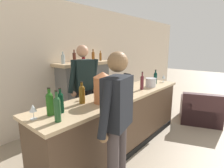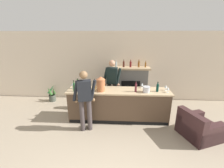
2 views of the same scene
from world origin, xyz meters
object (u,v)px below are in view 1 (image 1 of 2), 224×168
armchair_black (200,112)px  wine_bottle_rose_blush (57,108)px  copper_dispenser (103,87)px  wine_glass_by_dispenser (82,93)px  ice_bucket_steel (151,82)px  wine_glass_mid_counter (156,76)px  wine_glass_near_bucket (132,79)px  wine_glass_front_left (164,77)px  person_customer (117,124)px  wine_glass_front_right (33,109)px  person_bartender (84,90)px  wine_bottle_cabernet_heavy (155,77)px  fireplace_stone (85,91)px  wine_bottle_burgundy_dark (142,82)px  wine_bottle_chardonnay_pale (82,94)px  wine_bottle_port_short (50,103)px  wine_bottle_merlot_tall (61,102)px

armchair_black → wine_bottle_rose_blush: wine_bottle_rose_blush is taller
copper_dispenser → wine_glass_by_dispenser: 0.35m
ice_bucket_steel → wine_glass_mid_counter: ice_bucket_steel is taller
wine_glass_near_bucket → wine_glass_front_left: bearing=-29.0°
person_customer → wine_glass_front_right: 0.93m
armchair_black → person_bartender: (-2.33, 1.45, 0.75)m
wine_bottle_cabernet_heavy → wine_glass_by_dispenser: (-1.79, 0.27, -0.04)m
fireplace_stone → wine_glass_front_left: fireplace_stone is taller
fireplace_stone → wine_glass_front_right: 2.37m
fireplace_stone → wine_bottle_burgundy_dark: size_ratio=5.15×
wine_bottle_rose_blush → wine_bottle_burgundy_dark: bearing=2.2°
person_bartender → wine_bottle_rose_blush: (-1.08, -0.84, 0.14)m
wine_bottle_chardonnay_pale → wine_glass_by_dispenser: 0.17m
armchair_black → wine_bottle_rose_blush: size_ratio=3.17×
fireplace_stone → wine_glass_front_left: size_ratio=10.33×
wine_glass_near_bucket → wine_glass_front_right: bearing=-175.0°
person_customer → wine_bottle_cabernet_heavy: size_ratio=5.68×
copper_dispenser → wine_glass_mid_counter: (1.96, 0.16, -0.10)m
wine_bottle_chardonnay_pale → wine_glass_near_bucket: wine_bottle_chardonnay_pale is taller
wine_bottle_burgundy_dark → wine_bottle_port_short: (-1.77, 0.16, 0.00)m
person_bartender → wine_bottle_burgundy_dark: size_ratio=5.42×
wine_bottle_rose_blush → wine_glass_by_dispenser: (0.68, 0.40, -0.05)m
wine_bottle_burgundy_dark → wine_glass_front_left: 0.93m
wine_bottle_cabernet_heavy → wine_bottle_chardonnay_pale: bearing=175.3°
armchair_black → wine_glass_by_dispenser: bearing=159.6°
wine_glass_near_bucket → person_bartender: bearing=158.5°
wine_bottle_rose_blush → wine_glass_by_dispenser: bearing=30.6°
person_bartender → wine_bottle_port_short: 1.20m
armchair_black → ice_bucket_steel: bearing=152.3°
wine_glass_by_dispenser → ice_bucket_steel: bearing=-13.4°
wine_glass_front_left → wine_glass_by_dispenser: (-2.08, 0.33, -0.02)m
fireplace_stone → wine_glass_front_left: (0.99, -1.56, 0.39)m
wine_bottle_cabernet_heavy → wine_bottle_port_short: wine_bottle_port_short is taller
wine_bottle_chardonnay_pale → wine_bottle_cabernet_heavy: bearing=-4.7°
wine_bottle_port_short → wine_glass_near_bucket: size_ratio=2.12×
wine_bottle_chardonnay_pale → wine_glass_mid_counter: wine_bottle_chardonnay_pale is taller
person_bartender → wine_glass_near_bucket: bearing=-21.5°
copper_dispenser → wine_bottle_port_short: 0.75m
copper_dispenser → wine_bottle_merlot_tall: bearing=169.3°
copper_dispenser → armchair_black: bearing=-15.0°
wine_bottle_chardonnay_pale → wine_bottle_rose_blush: 0.63m
person_bartender → wine_bottle_merlot_tall: person_bartender is taller
wine_bottle_cabernet_heavy → wine_bottle_merlot_tall: bearing=178.1°
wine_bottle_chardonnay_pale → armchair_black: bearing=-17.5°
person_customer → wine_bottle_merlot_tall: person_customer is taller
person_bartender → wine_bottle_chardonnay_pale: person_bartender is taller
wine_bottle_cabernet_heavy → fireplace_stone: bearing=115.0°
person_customer → person_bartender: size_ratio=0.96×
wine_bottle_merlot_tall → copper_dispenser: bearing=-10.7°
fireplace_stone → person_bartender: person_bartender is taller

